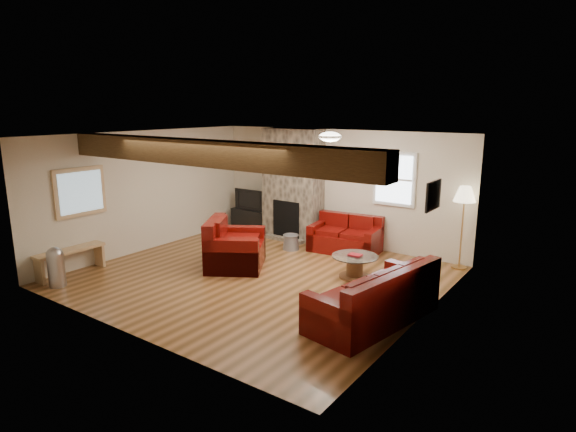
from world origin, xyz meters
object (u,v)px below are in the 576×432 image
(loveseat, at_px, (345,234))
(coffee_table, at_px, (355,267))
(tv_cabinet, at_px, (252,219))
(floor_lamp, at_px, (465,199))
(sofa_three, at_px, (374,294))
(armchair_red, at_px, (235,243))
(television, at_px, (252,199))

(loveseat, bearing_deg, coffee_table, -61.56)
(tv_cabinet, bearing_deg, floor_lamp, 0.23)
(sofa_three, relative_size, armchair_red, 1.84)
(coffee_table, distance_m, floor_lamp, 2.39)
(sofa_three, bearing_deg, coffee_table, -133.47)
(television, bearing_deg, loveseat, -6.17)
(loveseat, relative_size, floor_lamp, 0.91)
(coffee_table, bearing_deg, armchair_red, -159.32)
(armchair_red, bearing_deg, television, 2.01)
(coffee_table, bearing_deg, sofa_three, -53.94)
(armchair_red, distance_m, floor_lamp, 4.31)
(sofa_three, xyz_separation_m, armchair_red, (-3.16, 0.65, 0.06))
(tv_cabinet, height_order, television, television)
(coffee_table, relative_size, floor_lamp, 0.53)
(armchair_red, relative_size, television, 1.32)
(coffee_table, relative_size, tv_cabinet, 0.81)
(loveseat, height_order, floor_lamp, floor_lamp)
(sofa_three, xyz_separation_m, loveseat, (-1.95, 2.72, -0.03))
(tv_cabinet, bearing_deg, armchair_red, -56.43)
(coffee_table, xyz_separation_m, tv_cabinet, (-3.68, 1.58, 0.05))
(television, bearing_deg, sofa_three, -32.54)
(coffee_table, xyz_separation_m, television, (-3.68, 1.58, 0.56))
(loveseat, xyz_separation_m, television, (-2.78, 0.30, 0.38))
(coffee_table, bearing_deg, loveseat, 125.32)
(loveseat, bearing_deg, armchair_red, -126.97)
(loveseat, xyz_separation_m, floor_lamp, (2.27, 0.32, 0.96))
(armchair_red, height_order, coffee_table, armchair_red)
(loveseat, xyz_separation_m, tv_cabinet, (-2.78, 0.30, -0.12))
(tv_cabinet, relative_size, floor_lamp, 0.65)
(television, bearing_deg, armchair_red, -56.43)
(floor_lamp, bearing_deg, coffee_table, -130.59)
(armchair_red, height_order, floor_lamp, floor_lamp)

